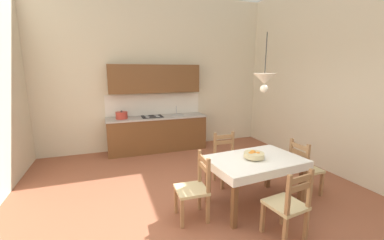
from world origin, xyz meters
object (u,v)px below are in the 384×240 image
(dining_chair_tv_side, at_px, (194,188))
(dining_chair_kitchen_side, at_px, (227,160))
(kitchen_cabinetry, at_px, (156,118))
(fruit_bowl, at_px, (254,155))
(dining_chair_camera_side, at_px, (288,205))
(pendant_lamp, at_px, (265,79))
(dining_table, at_px, (255,166))
(dining_chair_window_side, at_px, (304,169))

(dining_chair_tv_side, bearing_deg, dining_chair_kitchen_side, 41.63)
(kitchen_cabinetry, height_order, fruit_bowl, kitchen_cabinetry)
(dining_chair_camera_side, xyz_separation_m, pendant_lamp, (0.08, 0.72, 1.49))
(dining_chair_tv_side, bearing_deg, dining_table, 1.07)
(dining_chair_camera_side, distance_m, dining_chair_kitchen_side, 1.63)
(dining_table, xyz_separation_m, dining_chair_kitchen_side, (-0.04, 0.82, -0.18))
(dining_chair_camera_side, bearing_deg, dining_chair_tv_side, 139.47)
(dining_chair_kitchen_side, bearing_deg, dining_table, -87.18)
(dining_chair_window_side, relative_size, dining_chair_kitchen_side, 1.00)
(kitchen_cabinetry, height_order, dining_chair_tv_side, kitchen_cabinetry)
(dining_chair_tv_side, relative_size, fruit_bowl, 3.10)
(fruit_bowl, bearing_deg, dining_chair_window_side, 1.17)
(kitchen_cabinetry, distance_m, dining_chair_window_side, 3.66)
(fruit_bowl, bearing_deg, dining_chair_tv_side, -179.12)
(dining_chair_camera_side, bearing_deg, pendant_lamp, 83.74)
(dining_chair_kitchen_side, relative_size, fruit_bowl, 3.10)
(dining_chair_window_side, bearing_deg, dining_chair_kitchen_side, 141.85)
(kitchen_cabinetry, height_order, pendant_lamp, pendant_lamp)
(dining_chair_camera_side, bearing_deg, dining_chair_window_side, 38.34)
(dining_table, relative_size, pendant_lamp, 1.83)
(pendant_lamp, bearing_deg, dining_chair_window_side, 6.26)
(dining_chair_window_side, distance_m, fruit_bowl, 1.08)
(dining_table, height_order, dining_chair_window_side, dining_chair_window_side)
(dining_chair_kitchen_side, distance_m, pendant_lamp, 1.75)
(dining_table, relative_size, dining_chair_window_side, 1.58)
(kitchen_cabinetry, distance_m, fruit_bowl, 3.27)
(dining_chair_tv_side, distance_m, pendant_lamp, 1.80)
(dining_chair_tv_side, xyz_separation_m, pendant_lamp, (1.00, -0.07, 1.49))
(dining_table, bearing_deg, fruit_bowl, -172.95)
(dining_table, distance_m, dining_chair_window_side, 1.00)
(dining_chair_window_side, distance_m, pendant_lamp, 1.78)
(dining_table, xyz_separation_m, fruit_bowl, (-0.03, -0.00, 0.19))
(kitchen_cabinetry, xyz_separation_m, pendant_lamp, (0.88, -3.25, 1.08))
(fruit_bowl, xyz_separation_m, pendant_lamp, (0.05, -0.09, 1.12))
(kitchen_cabinetry, xyz_separation_m, dining_chair_camera_side, (0.80, -3.97, -0.41))
(dining_chair_kitchen_side, height_order, pendant_lamp, pendant_lamp)
(dining_table, relative_size, dining_chair_camera_side, 1.58)
(dining_chair_tv_side, relative_size, dining_chair_camera_side, 1.00)
(kitchen_cabinetry, bearing_deg, dining_chair_kitchen_side, -70.70)
(dining_chair_camera_side, distance_m, pendant_lamp, 1.66)
(dining_table, relative_size, dining_chair_tv_side, 1.58)
(fruit_bowl, distance_m, pendant_lamp, 1.12)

